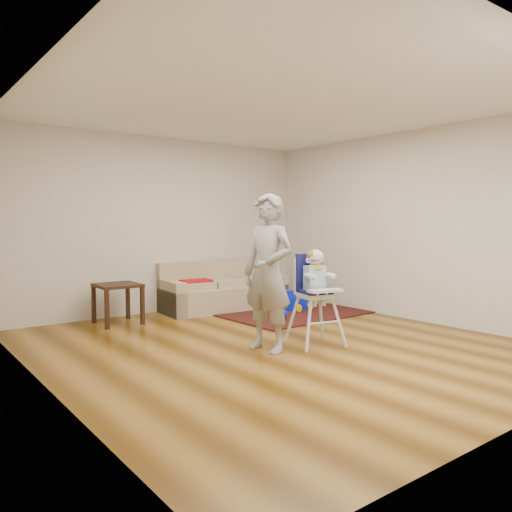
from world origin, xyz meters
TOP-DOWN VIEW (x-y plane):
  - ground at (0.00, 0.00)m, footprint 5.50×5.50m
  - room_envelope at (0.00, 0.53)m, footprint 5.04×5.52m
  - sofa at (0.79, 2.30)m, footprint 2.05×0.98m
  - side_table at (-0.99, 2.24)m, footprint 0.56×0.56m
  - area_rug at (1.46, 1.41)m, footprint 2.22×1.69m
  - ride_on_toy at (1.66, 1.52)m, footprint 0.50×0.41m
  - toy_ball at (0.92, 1.02)m, footprint 0.17×0.17m
  - high_chair at (0.35, -0.25)m, footprint 0.62×0.62m
  - adult at (-0.23, -0.12)m, footprint 0.53×0.70m

SIDE VIEW (x-z plane):
  - ground at x=0.00m, z-range 0.00..0.00m
  - area_rug at x=1.46m, z-range 0.00..0.02m
  - toy_ball at x=0.92m, z-range 0.02..0.18m
  - ride_on_toy at x=1.66m, z-range 0.02..0.50m
  - side_table at x=-0.99m, z-range 0.00..0.56m
  - sofa at x=0.79m, z-range 0.00..0.77m
  - high_chair at x=0.35m, z-range -0.02..1.08m
  - adult at x=-0.23m, z-range 0.00..1.71m
  - room_envelope at x=0.00m, z-range 0.52..3.24m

